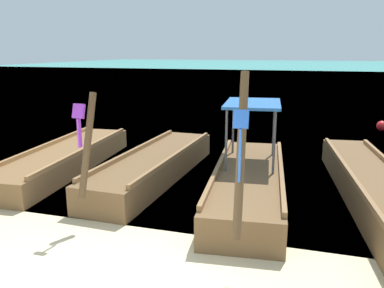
# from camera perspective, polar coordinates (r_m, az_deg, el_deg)

# --- Properties ---
(sea_water) EXTENTS (120.00, 120.00, 0.00)m
(sea_water) POSITION_cam_1_polar(r_m,az_deg,el_deg) (66.06, 14.88, 10.25)
(sea_water) COLOR #2DB29E
(sea_water) RESTS_ON ground
(longtail_boat_yellow_ribbon) EXTENTS (1.73, 6.20, 2.77)m
(longtail_boat_yellow_ribbon) POSITION_cam_1_polar(r_m,az_deg,el_deg) (10.88, -17.84, -2.05)
(longtail_boat_yellow_ribbon) COLOR brown
(longtail_boat_yellow_ribbon) RESTS_ON ground
(longtail_boat_violet_ribbon) EXTENTS (1.40, 5.81, 2.36)m
(longtail_boat_violet_ribbon) POSITION_cam_1_polar(r_m,az_deg,el_deg) (9.69, -5.40, -3.16)
(longtail_boat_violet_ribbon) COLOR brown
(longtail_boat_violet_ribbon) RESTS_ON ground
(longtail_boat_blue_ribbon) EXTENTS (1.89, 5.88, 2.78)m
(longtail_boat_blue_ribbon) POSITION_cam_1_polar(r_m,az_deg,el_deg) (8.50, 8.17, -5.27)
(longtail_boat_blue_ribbon) COLOR brown
(longtail_boat_blue_ribbon) RESTS_ON ground
(longtail_boat_orange_ribbon) EXTENTS (1.86, 7.14, 2.54)m
(longtail_boat_orange_ribbon) POSITION_cam_1_polar(r_m,az_deg,el_deg) (8.84, 24.72, -6.02)
(longtail_boat_orange_ribbon) COLOR brown
(longtail_boat_orange_ribbon) RESTS_ON ground
(mooring_buoy_far) EXTENTS (0.39, 0.39, 0.39)m
(mooring_buoy_far) POSITION_cam_1_polar(r_m,az_deg,el_deg) (16.99, 25.59, 2.35)
(mooring_buoy_far) COLOR red
(mooring_buoy_far) RESTS_ON sea_water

